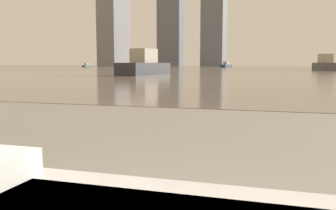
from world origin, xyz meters
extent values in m
cube|color=gray|center=(0.00, 62.00, 0.01)|extent=(180.00, 110.00, 0.01)
cube|color=#4C4C51|center=(5.70, 50.85, 0.49)|extent=(2.75, 5.73, 0.96)
cube|color=#B2A893|center=(5.70, 50.85, 1.52)|extent=(1.69, 2.26, 1.10)
cube|color=#335647|center=(-43.88, 79.57, 0.24)|extent=(1.21, 2.68, 0.45)
cube|color=#B2A893|center=(-43.88, 79.57, 0.72)|extent=(0.76, 1.04, 0.52)
cube|color=#2D2D33|center=(-9.32, 26.35, 0.47)|extent=(2.68, 5.45, 0.91)
cube|color=#B2A893|center=(-9.32, 26.35, 1.45)|extent=(1.63, 2.16, 1.04)
cube|color=navy|center=(-11.44, 83.71, 0.31)|extent=(2.17, 3.66, 0.61)
cube|color=#B2A893|center=(-11.44, 83.71, 0.96)|extent=(1.21, 1.50, 0.69)
camera|label=1|loc=(0.63, -0.01, 0.87)|focal=40.00mm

